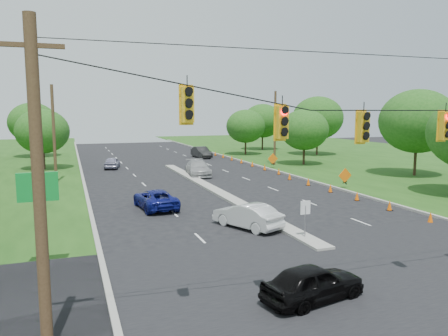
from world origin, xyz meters
name	(u,v)px	position (x,y,z in m)	size (l,w,h in m)	color
ground	(384,283)	(0.00, 0.00, 0.00)	(160.00, 160.00, 0.00)	black
cross_street	(384,283)	(0.00, 0.00, 0.00)	(160.00, 14.00, 0.02)	black
curb_left	(83,181)	(-10.10, 30.00, 0.00)	(0.25, 110.00, 0.16)	gray
curb_right	(275,171)	(10.10, 30.00, 0.00)	(0.25, 110.00, 0.16)	gray
median	(214,190)	(0.00, 21.00, 0.00)	(1.00, 34.00, 0.18)	gray
median_sign	(305,212)	(0.00, 6.00, 1.46)	(0.55, 0.06, 2.05)	gray
signal_span	(408,157)	(-0.05, -1.00, 4.97)	(25.60, 0.32, 9.00)	#422D1C
utility_pole_far_left	(54,134)	(-12.50, 30.00, 4.50)	(0.28, 0.28, 9.00)	#422D1C
utility_pole_far_right	(275,128)	(12.50, 35.00, 4.50)	(0.28, 0.28, 9.00)	#422D1C
cone_1	(430,217)	(8.73, 6.50, 0.35)	(0.32, 0.32, 0.70)	#F25D04
cone_2	(390,205)	(8.73, 10.00, 0.35)	(0.32, 0.32, 0.70)	#F25D04
cone_3	(357,196)	(8.73, 13.50, 0.35)	(0.32, 0.32, 0.70)	#F25D04
cone_4	(330,188)	(8.73, 17.00, 0.35)	(0.32, 0.32, 0.70)	#F25D04
cone_5	(308,182)	(8.73, 20.50, 0.35)	(0.32, 0.32, 0.70)	#F25D04
cone_6	(290,176)	(8.73, 24.00, 0.35)	(0.32, 0.32, 0.70)	#F25D04
cone_7	(279,171)	(9.33, 27.50, 0.35)	(0.32, 0.32, 0.70)	#F25D04
cone_8	(265,167)	(9.33, 31.00, 0.35)	(0.32, 0.32, 0.70)	#F25D04
cone_9	(252,164)	(9.33, 34.50, 0.35)	(0.32, 0.32, 0.70)	#F25D04
cone_10	(241,161)	(9.33, 38.00, 0.35)	(0.32, 0.32, 0.70)	#F25D04
cone_11	(232,158)	(9.33, 41.50, 0.35)	(0.32, 0.32, 0.70)	#F25D04
cone_12	(223,155)	(9.33, 45.00, 0.35)	(0.32, 0.32, 0.70)	#F25D04
cone_13	(215,153)	(9.33, 48.50, 0.35)	(0.32, 0.32, 0.70)	#F25D04
work_sign_1	(345,176)	(10.80, 18.00, 1.09)	(1.27, 0.58, 1.37)	black
work_sign_2	(273,159)	(10.80, 32.00, 1.09)	(1.27, 0.58, 1.37)	black
tree_5	(42,131)	(-14.00, 40.00, 4.34)	(5.88, 5.88, 6.86)	black
tree_6	(33,123)	(-16.00, 55.00, 4.96)	(6.72, 6.72, 7.84)	black
tree_8	(417,121)	(22.00, 22.00, 5.58)	(7.56, 7.56, 8.82)	black
tree_9	(304,130)	(16.00, 34.00, 4.34)	(5.88, 5.88, 6.86)	black
tree_10	(318,118)	(24.00, 44.00, 5.58)	(7.56, 7.56, 8.82)	black
tree_11	(263,121)	(20.00, 55.00, 4.96)	(6.72, 6.72, 7.84)	black
tree_12	(246,126)	(14.00, 48.00, 4.34)	(5.88, 5.88, 6.86)	black
black_sedan	(313,283)	(-3.43, -0.50, 0.66)	(1.57, 3.89, 1.33)	black
white_sedan	(247,216)	(-1.89, 9.17, 0.71)	(1.51, 4.32, 1.42)	silver
blue_pickup	(155,199)	(-5.85, 15.85, 0.66)	(2.20, 4.77, 1.33)	navy
silver_car_far	(198,168)	(1.15, 29.60, 0.78)	(2.17, 5.35, 1.55)	#A1A1A1
silver_car_oncoming	(112,163)	(-6.63, 38.43, 0.66)	(1.57, 3.90, 1.33)	gray
dark_car_receding	(201,152)	(6.48, 46.23, 0.79)	(1.66, 4.77, 1.57)	black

